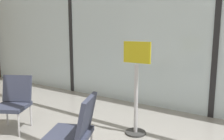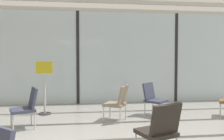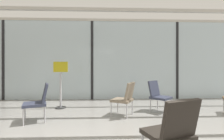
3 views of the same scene
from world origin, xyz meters
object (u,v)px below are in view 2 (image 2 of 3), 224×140
Objects in this scene: parked_airplane at (81,53)px; lounge_chair_0 at (27,105)px; lounge_chair_2 at (118,101)px; info_sign at (45,90)px; lounge_chair_5 at (160,128)px; lounge_chair_3 at (153,97)px.

lounge_chair_0 is (-1.00, -6.98, -1.42)m from parked_airplane.
lounge_chair_2 is (1.06, -6.68, -1.42)m from parked_airplane.
parked_airplane is 8.84× the size of info_sign.
lounge_chair_5 is 3.75m from info_sign.
lounge_chair_2 is 1.00× the size of lounge_chair_5.
lounge_chair_2 and lounge_chair_5 have the same top height.
lounge_chair_3 and lounge_chair_5 have the same top height.
info_sign is at bearing 127.51° from lounge_chair_3.
lounge_chair_3 is (2.06, -6.26, -1.42)m from parked_airplane.
lounge_chair_0 is at bearing 149.95° from lounge_chair_3.
info_sign is (-1.90, 0.88, 0.18)m from lounge_chair_2.
lounge_chair_3 is (1.00, 0.42, 0.00)m from lounge_chair_2.
info_sign is (-2.19, 3.04, 0.18)m from lounge_chair_5.
lounge_chair_3 is at bearing 140.72° from lounge_chair_2.
parked_airplane reaches higher than lounge_chair_5.
parked_airplane is 6.91m from lounge_chair_2.
lounge_chair_5 is at bearing 35.49° from lounge_chair_2.
lounge_chair_5 is 0.60× the size of info_sign.
parked_airplane reaches higher than lounge_chair_2.
lounge_chair_5 is at bearing 28.39° from lounge_chair_0.
lounge_chair_2 is (2.05, 0.30, 0.00)m from lounge_chair_0.
info_sign is (0.15, 1.19, 0.18)m from lounge_chair_0.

